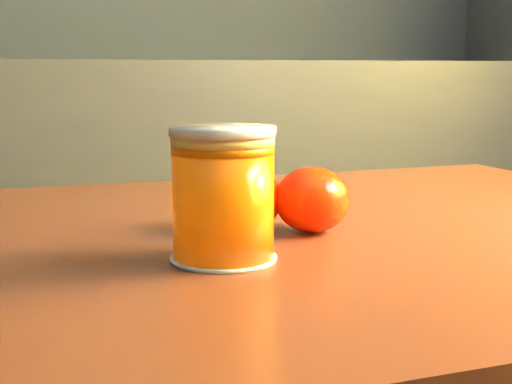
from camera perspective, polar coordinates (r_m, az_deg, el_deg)
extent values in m
cube|color=brown|center=(0.69, 1.72, -4.51)|extent=(1.05, 0.80, 0.04)
cylinder|color=#F45D04|center=(0.56, -2.64, -0.90)|extent=(0.08, 0.08, 0.09)
cylinder|color=#F5C864|center=(0.55, -2.68, 4.16)|extent=(0.08, 0.08, 0.01)
cylinder|color=silver|center=(0.55, -2.69, 4.80)|extent=(0.08, 0.08, 0.01)
ellipsoid|color=#FF2A05|center=(0.67, -0.89, -0.52)|extent=(0.08, 0.08, 0.06)
ellipsoid|color=#FF2A05|center=(0.66, 4.51, -0.62)|extent=(0.09, 0.09, 0.06)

